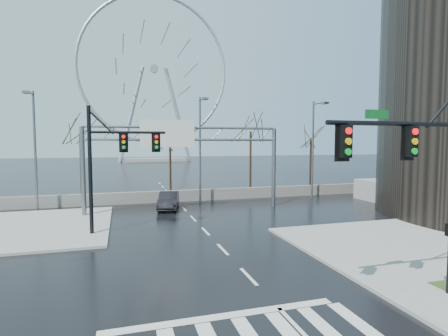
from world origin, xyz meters
name	(u,v)px	position (x,y,z in m)	size (l,w,h in m)	color
ground	(249,276)	(0.00, 0.00, 0.00)	(260.00, 260.00, 0.00)	black
sidewalk_right_ext	(402,243)	(10.00, 2.00, 0.07)	(12.00, 10.00, 0.15)	gray
sidewalk_far	(32,228)	(-11.00, 12.00, 0.07)	(10.00, 12.00, 0.15)	gray
barrier_wall	(177,196)	(0.00, 20.00, 0.55)	(52.00, 0.50, 1.10)	slate
signal_mast_near	(427,168)	(5.14, -4.04, 4.87)	(5.52, 0.41, 8.00)	black
signal_mast_far	(109,158)	(-5.87, 8.96, 4.83)	(4.72, 0.41, 8.00)	black
sign_gantry	(181,150)	(-0.38, 14.96, 5.18)	(16.36, 0.40, 7.60)	slate
streetlight_left	(34,141)	(-12.00, 18.16, 5.89)	(0.50, 2.55, 10.00)	slate
streetlight_mid	(201,141)	(2.00, 18.16, 5.89)	(0.50, 2.55, 10.00)	slate
streetlight_right	(315,141)	(14.00, 18.16, 5.89)	(0.50, 2.55, 10.00)	slate
tree_left	(80,140)	(-9.00, 23.50, 5.98)	(3.75, 3.75, 7.50)	black
tree_center	(170,148)	(0.00, 24.50, 5.17)	(3.25, 3.25, 6.50)	black
tree_right	(251,139)	(9.00, 23.50, 6.22)	(3.90, 3.90, 7.80)	black
tree_far_right	(311,145)	(17.00, 24.00, 5.41)	(3.40, 3.40, 6.80)	black
ferris_wheel	(154,75)	(5.00, 95.00, 26.13)	(45.00, 6.00, 50.91)	gray
car	(169,200)	(-1.27, 16.45, 0.74)	(1.57, 4.51, 1.49)	black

